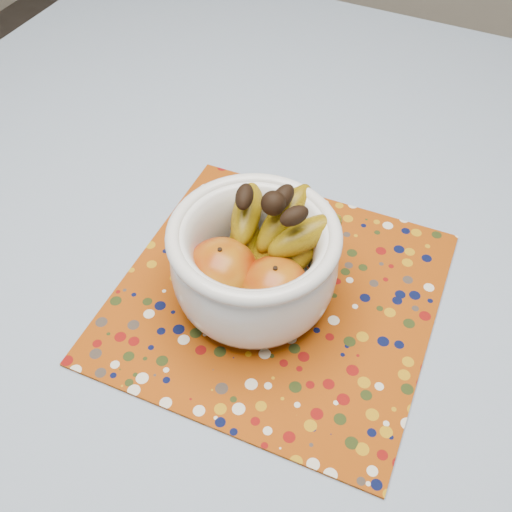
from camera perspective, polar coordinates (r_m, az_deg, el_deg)
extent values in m
plane|color=#2D2826|center=(1.44, 0.49, -19.15)|extent=(4.00, 4.00, 0.00)
cube|color=brown|center=(0.81, 0.82, 0.51)|extent=(1.20, 1.20, 0.04)
cylinder|color=brown|center=(1.60, -8.63, 10.53)|extent=(0.06, 0.06, 0.71)
cube|color=slate|center=(0.79, 0.84, 1.71)|extent=(1.32, 1.32, 0.01)
cube|color=#893607|center=(0.72, 1.96, -3.78)|extent=(0.38, 0.38, 0.00)
cylinder|color=silver|center=(0.72, -0.17, -3.53)|extent=(0.10, 0.10, 0.01)
cylinder|color=silver|center=(0.71, -0.18, -3.06)|extent=(0.14, 0.14, 0.01)
torus|color=silver|center=(0.64, -0.19, 2.07)|extent=(0.19, 0.19, 0.02)
ellipsoid|color=maroon|center=(0.67, -3.32, -1.57)|extent=(0.08, 0.08, 0.08)
ellipsoid|color=maroon|center=(0.66, 1.77, -3.21)|extent=(0.08, 0.08, 0.07)
sphere|color=black|center=(0.64, 1.67, 5.05)|extent=(0.03, 0.03, 0.03)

